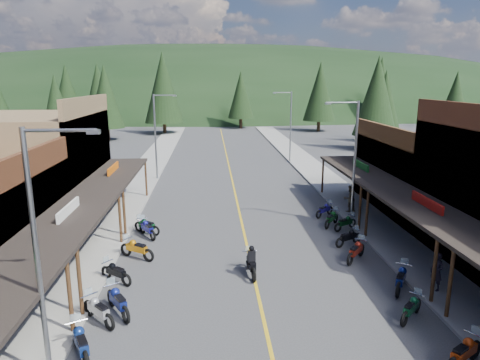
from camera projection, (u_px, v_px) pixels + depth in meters
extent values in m
plane|color=#38383A|center=(256.00, 285.00, 19.72)|extent=(220.00, 220.00, 0.00)
cube|color=gold|center=(233.00, 183.00, 39.15)|extent=(0.15, 90.00, 0.01)
cube|color=gray|center=(137.00, 184.00, 38.55)|extent=(3.40, 94.00, 0.15)
cube|color=gray|center=(326.00, 181.00, 39.72)|extent=(3.40, 94.00, 0.15)
cylinder|color=#472D19|center=(70.00, 298.00, 15.59)|extent=(0.16, 0.16, 3.00)
cube|color=#3F2111|center=(37.00, 215.00, 19.98)|extent=(0.30, 9.00, 6.20)
cube|color=black|center=(69.00, 216.00, 20.11)|extent=(3.20, 9.00, 0.18)
cylinder|color=#472D19|center=(80.00, 282.00, 16.76)|extent=(0.16, 0.16, 3.00)
cylinder|color=#472D19|center=(120.00, 219.00, 24.34)|extent=(0.16, 0.16, 3.00)
cube|color=silver|center=(69.00, 212.00, 20.06)|extent=(0.12, 3.00, 0.70)
cube|color=brown|center=(34.00, 167.00, 28.96)|extent=(8.00, 10.20, 7.00)
cube|color=brown|center=(91.00, 158.00, 29.08)|extent=(0.30, 10.20, 8.20)
cube|color=black|center=(113.00, 173.00, 29.43)|extent=(3.20, 10.20, 0.18)
cylinder|color=#472D19|center=(124.00, 213.00, 25.50)|extent=(0.16, 0.16, 3.00)
cylinder|color=#472D19|center=(146.00, 179.00, 34.24)|extent=(0.16, 0.16, 3.00)
cube|color=#CC590C|center=(113.00, 170.00, 29.38)|extent=(0.12, 3.00, 0.70)
cylinder|color=#472D19|center=(450.00, 285.00, 16.57)|extent=(0.16, 0.16, 3.00)
cube|color=#562B19|center=(457.00, 187.00, 21.13)|extent=(0.30, 9.00, 8.20)
cube|color=black|center=(426.00, 209.00, 21.28)|extent=(3.20, 9.00, 0.18)
cylinder|color=#472D19|center=(434.00, 271.00, 17.73)|extent=(0.16, 0.16, 3.00)
cylinder|color=#472D19|center=(367.00, 214.00, 25.31)|extent=(0.16, 0.16, 3.00)
cube|color=#B2140F|center=(427.00, 205.00, 21.23)|extent=(0.12, 3.00, 0.70)
cube|color=#4C2D16|center=(431.00, 175.00, 31.08)|extent=(8.00, 10.20, 5.00)
cube|color=#4C2D16|center=(380.00, 168.00, 30.68)|extent=(0.30, 10.20, 6.20)
cube|color=black|center=(360.00, 169.00, 30.60)|extent=(3.20, 10.20, 0.18)
cylinder|color=#472D19|center=(360.00, 208.00, 26.47)|extent=(0.16, 0.16, 3.00)
cylinder|color=#472D19|center=(323.00, 176.00, 35.22)|extent=(0.16, 0.16, 3.00)
cube|color=#14591E|center=(361.00, 167.00, 30.56)|extent=(0.12, 3.00, 0.70)
cylinder|color=gray|center=(38.00, 264.00, 12.51)|extent=(0.16, 0.16, 8.00)
cylinder|color=gray|center=(60.00, 130.00, 11.68)|extent=(2.00, 0.10, 0.10)
cube|color=gray|center=(93.00, 132.00, 11.76)|extent=(0.35, 0.18, 0.12)
cylinder|color=gray|center=(155.00, 138.00, 39.70)|extent=(0.16, 0.16, 8.00)
cylinder|color=gray|center=(165.00, 95.00, 38.88)|extent=(2.00, 0.10, 0.10)
cube|color=gray|center=(175.00, 96.00, 38.95)|extent=(0.35, 0.18, 0.12)
cylinder|color=gray|center=(355.00, 165.00, 27.06)|extent=(0.16, 0.16, 8.00)
cylinder|color=gray|center=(342.00, 103.00, 26.11)|extent=(2.00, 0.10, 0.10)
cube|color=gray|center=(328.00, 103.00, 26.06)|extent=(0.35, 0.18, 0.12)
cylinder|color=gray|center=(291.00, 128.00, 48.43)|extent=(0.16, 0.16, 8.00)
cylinder|color=gray|center=(283.00, 92.00, 47.48)|extent=(2.00, 0.10, 0.10)
cube|color=gray|center=(275.00, 93.00, 47.43)|extent=(0.35, 0.18, 0.12)
ellipsoid|color=black|center=(216.00, 107.00, 150.86)|extent=(310.00, 140.00, 60.00)
cylinder|color=black|center=(101.00, 122.00, 85.87)|extent=(0.60, 0.60, 2.00)
cone|color=black|center=(98.00, 90.00, 84.45)|extent=(5.88, 5.88, 10.50)
cylinder|color=black|center=(165.00, 128.00, 75.16)|extent=(0.60, 0.60, 2.00)
cone|color=black|center=(163.00, 88.00, 73.57)|extent=(6.72, 6.72, 12.00)
cylinder|color=black|center=(241.00, 123.00, 83.88)|extent=(0.60, 0.60, 2.00)
cone|color=black|center=(241.00, 95.00, 82.62)|extent=(5.04, 5.04, 9.00)
cylinder|color=black|center=(319.00, 126.00, 78.99)|extent=(0.60, 0.60, 2.00)
cone|color=black|center=(320.00, 91.00, 77.57)|extent=(5.88, 5.88, 10.50)
cylinder|color=black|center=(378.00, 120.00, 91.73)|extent=(0.60, 0.60, 2.00)
cone|color=black|center=(380.00, 86.00, 90.13)|extent=(6.72, 6.72, 12.00)
cylinder|color=black|center=(452.00, 123.00, 84.77)|extent=(0.60, 0.60, 2.00)
cone|color=black|center=(456.00, 95.00, 83.51)|extent=(5.04, 5.04, 9.00)
cylinder|color=black|center=(69.00, 120.00, 91.16)|extent=(0.60, 0.60, 2.00)
cone|color=black|center=(67.00, 90.00, 89.74)|extent=(5.88, 5.88, 10.50)
cylinder|color=black|center=(60.00, 144.00, 56.87)|extent=(0.60, 0.60, 2.00)
cone|color=black|center=(56.00, 106.00, 55.73)|extent=(4.48, 4.48, 8.00)
cylinder|color=black|center=(382.00, 136.00, 64.83)|extent=(0.60, 0.60, 2.00)
cone|color=black|center=(385.00, 100.00, 63.60)|extent=(4.93, 4.93, 8.80)
cylinder|color=black|center=(108.00, 134.00, 66.85)|extent=(0.60, 0.60, 2.00)
cone|color=black|center=(105.00, 96.00, 65.53)|extent=(5.38, 5.38, 9.60)
cylinder|color=black|center=(373.00, 143.00, 57.76)|extent=(0.60, 0.60, 2.00)
cone|color=black|center=(377.00, 96.00, 56.34)|extent=(5.82, 5.82, 10.40)
imported|color=black|center=(437.00, 271.00, 18.84)|extent=(0.60, 0.73, 1.73)
imported|color=brown|center=(350.00, 198.00, 30.13)|extent=(1.02, 0.74, 1.90)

